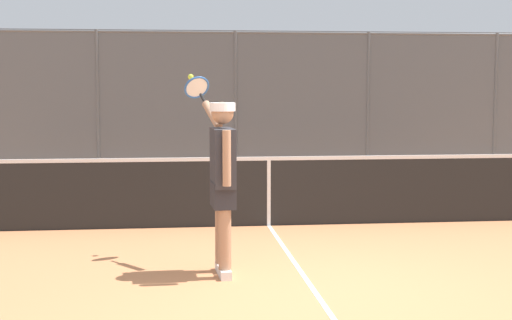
# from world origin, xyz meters

# --- Properties ---
(ground_plane) EXTENTS (60.00, 60.00, 0.00)m
(ground_plane) POSITION_xyz_m (0.00, 0.00, 0.00)
(ground_plane) COLOR #C67A4C
(fence_backdrop) EXTENTS (19.88, 1.37, 3.06)m
(fence_backdrop) POSITION_xyz_m (0.00, -9.54, 1.32)
(fence_backdrop) COLOR #565B60
(fence_backdrop) RESTS_ON ground
(tennis_net) EXTENTS (10.69, 0.09, 1.07)m
(tennis_net) POSITION_xyz_m (0.00, -3.52, 0.49)
(tennis_net) COLOR #2D2D2D
(tennis_net) RESTS_ON ground
(tennis_player) EXTENTS (0.54, 1.43, 2.07)m
(tennis_player) POSITION_xyz_m (0.82, -0.88, 1.06)
(tennis_player) COLOR silver
(tennis_player) RESTS_ON ground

